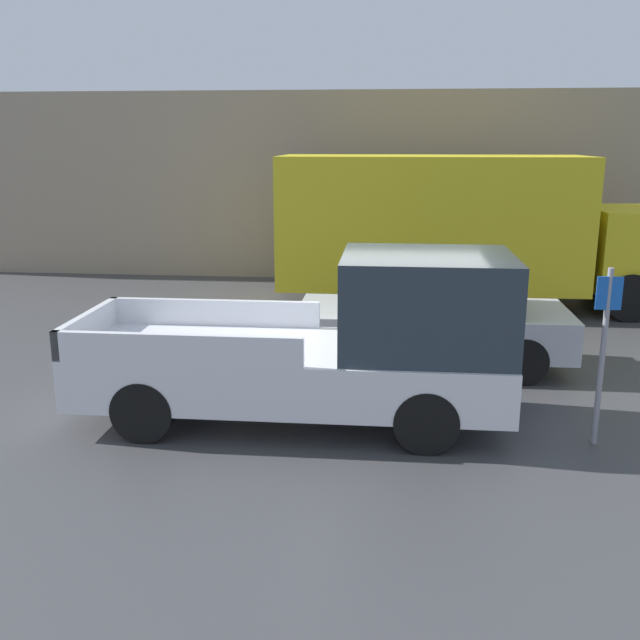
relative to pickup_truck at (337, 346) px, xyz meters
name	(u,v)px	position (x,y,z in m)	size (l,w,h in m)	color
ground_plane	(390,412)	(0.73, 0.37, -1.05)	(60.00, 60.00, 0.00)	#3D3D3F
building_wall	(394,187)	(0.73, 10.17, 1.41)	(28.00, 0.15, 4.92)	gray
pickup_truck	(337,346)	(0.00, 0.00, 0.00)	(5.65, 2.02, 2.28)	silver
car	(435,315)	(1.43, 2.59, -0.18)	(4.42, 1.87, 1.72)	#B7BABF
delivery_truck	(460,227)	(2.20, 7.11, 0.75)	(8.74, 2.47, 3.34)	gold
parking_sign	(603,347)	(3.26, -0.42, 0.21)	(0.30, 0.07, 2.22)	gray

